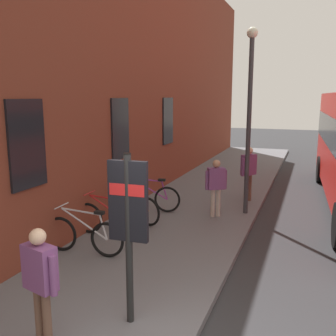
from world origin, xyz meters
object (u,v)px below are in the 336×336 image
(bicycle_mid_rack, at_px, (84,235))
(pedestrian_crossing_street, at_px, (249,168))
(pedestrian_near_bus, at_px, (216,182))
(bicycle_nearest_sign, at_px, (133,207))
(street_lamp, at_px, (250,106))
(transit_info_sign, at_px, (128,212))
(bicycle_under_window, at_px, (109,219))
(bicycle_beside_lamp, at_px, (149,198))
(pedestrian_by_facade, at_px, (40,275))

(bicycle_mid_rack, height_order, pedestrian_crossing_street, pedestrian_crossing_street)
(pedestrian_crossing_street, xyz_separation_m, pedestrian_near_bus, (-1.81, 0.54, -0.08))
(bicycle_nearest_sign, relative_size, street_lamp, 0.36)
(pedestrian_crossing_street, bearing_deg, transit_info_sign, 175.68)
(bicycle_under_window, height_order, pedestrian_crossing_street, pedestrian_crossing_street)
(bicycle_nearest_sign, distance_m, bicycle_beside_lamp, 0.94)
(bicycle_beside_lamp, relative_size, pedestrian_near_bus, 1.15)
(pedestrian_crossing_street, relative_size, pedestrian_by_facade, 1.07)
(bicycle_nearest_sign, bearing_deg, street_lamp, -55.40)
(street_lamp, bearing_deg, bicycle_mid_rack, 146.62)
(bicycle_mid_rack, bearing_deg, street_lamp, -33.38)
(pedestrian_crossing_street, relative_size, pedestrian_near_bus, 1.09)
(bicycle_nearest_sign, distance_m, pedestrian_near_bus, 2.24)
(pedestrian_near_bus, xyz_separation_m, pedestrian_by_facade, (-5.88, 0.78, 0.02))
(pedestrian_near_bus, bearing_deg, bicycle_under_window, 139.27)
(pedestrian_near_bus, bearing_deg, street_lamp, -48.78)
(bicycle_mid_rack, distance_m, street_lamp, 5.29)
(pedestrian_crossing_street, xyz_separation_m, pedestrian_by_facade, (-7.69, 1.32, -0.06))
(transit_info_sign, distance_m, street_lamp, 5.82)
(bicycle_mid_rack, bearing_deg, pedestrian_by_facade, -156.98)
(street_lamp, bearing_deg, pedestrian_crossing_street, 6.84)
(bicycle_nearest_sign, relative_size, transit_info_sign, 0.71)
(bicycle_under_window, height_order, street_lamp, street_lamp)
(pedestrian_crossing_street, height_order, pedestrian_near_bus, pedestrian_crossing_street)
(bicycle_nearest_sign, xyz_separation_m, pedestrian_near_bus, (1.15, -1.85, 0.54))
(pedestrian_crossing_street, distance_m, pedestrian_near_bus, 1.89)
(bicycle_beside_lamp, relative_size, street_lamp, 0.36)
(transit_info_sign, bearing_deg, pedestrian_near_bus, 0.30)
(pedestrian_crossing_street, bearing_deg, bicycle_under_window, 148.66)
(bicycle_mid_rack, distance_m, pedestrian_by_facade, 2.86)
(bicycle_under_window, bearing_deg, pedestrian_by_facade, -162.74)
(bicycle_mid_rack, height_order, bicycle_beside_lamp, same)
(pedestrian_near_bus, distance_m, pedestrian_by_facade, 5.93)
(bicycle_mid_rack, xyz_separation_m, transit_info_sign, (-1.74, -1.90, 1.21))
(transit_info_sign, bearing_deg, bicycle_beside_lamp, 20.98)
(transit_info_sign, xyz_separation_m, pedestrian_near_bus, (5.03, 0.03, -0.67))
(bicycle_beside_lamp, relative_size, pedestrian_by_facade, 1.13)
(bicycle_beside_lamp, distance_m, transit_info_sign, 5.31)
(bicycle_nearest_sign, height_order, pedestrian_by_facade, pedestrian_by_facade)
(bicycle_beside_lamp, bearing_deg, bicycle_nearest_sign, 178.51)
(bicycle_mid_rack, bearing_deg, transit_info_sign, -132.48)
(transit_info_sign, bearing_deg, street_lamp, -6.70)
(bicycle_under_window, relative_size, pedestrian_near_bus, 1.16)
(transit_info_sign, height_order, pedestrian_by_facade, transit_info_sign)
(bicycle_nearest_sign, bearing_deg, bicycle_under_window, 176.62)
(bicycle_mid_rack, relative_size, pedestrian_crossing_street, 1.07)
(bicycle_nearest_sign, height_order, transit_info_sign, transit_info_sign)
(bicycle_beside_lamp, distance_m, pedestrian_by_facade, 5.80)
(transit_info_sign, xyz_separation_m, street_lamp, (5.64, -0.66, 1.28))
(pedestrian_by_facade, bearing_deg, pedestrian_near_bus, -7.54)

